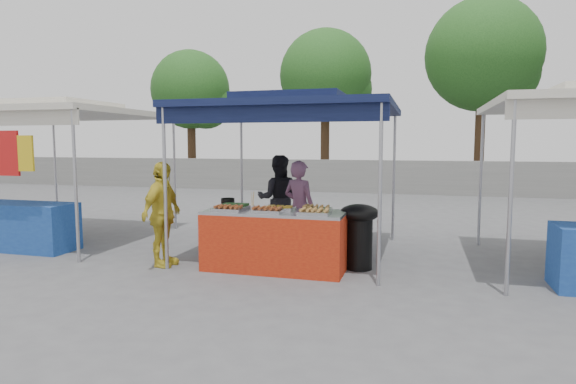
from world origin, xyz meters
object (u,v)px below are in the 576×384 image
(vendor_table, at_px, (275,240))
(helper_man, at_px, (278,199))
(wok_burner, at_px, (359,230))
(vendor_woman, at_px, (299,208))
(customer_person, at_px, (162,214))
(cooking_pot, at_px, (228,202))

(vendor_table, relative_size, helper_man, 1.26)
(vendor_table, height_order, helper_man, helper_man)
(wok_burner, xyz_separation_m, vendor_woman, (-1.03, 0.59, 0.21))
(customer_person, bearing_deg, wok_burner, -75.02)
(vendor_table, bearing_deg, vendor_woman, 82.94)
(cooking_pot, relative_size, wok_burner, 0.22)
(vendor_table, xyz_separation_m, customer_person, (-1.65, -0.24, 0.34))
(vendor_table, height_order, wok_burner, wok_burner)
(cooking_pot, bearing_deg, wok_burner, 1.62)
(helper_man, height_order, customer_person, helper_man)
(vendor_woman, bearing_deg, wok_burner, 170.61)
(customer_person, bearing_deg, vendor_woman, -53.26)
(helper_man, bearing_deg, wok_burner, 122.86)
(cooking_pot, height_order, helper_man, helper_man)
(vendor_table, distance_m, wok_burner, 1.21)
(vendor_table, xyz_separation_m, helper_man, (-0.52, 1.91, 0.37))
(cooking_pot, relative_size, vendor_woman, 0.13)
(wok_burner, bearing_deg, vendor_table, -158.72)
(vendor_woman, bearing_deg, customer_person, 54.25)
(cooking_pot, distance_m, vendor_woman, 1.17)
(cooking_pot, relative_size, customer_person, 0.13)
(cooking_pot, relative_size, helper_man, 0.13)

